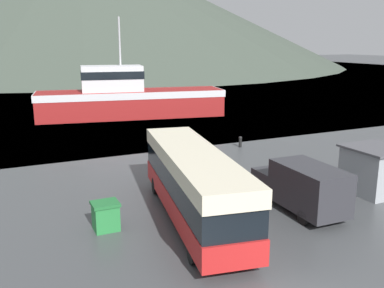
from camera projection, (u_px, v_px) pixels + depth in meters
water_surface at (19, 67)px, 137.46m from camera, size 240.00×240.00×0.00m
hill_backdrop at (81, 3)px, 152.40m from camera, size 182.29×182.29×42.96m
tour_bus at (193, 182)px, 19.96m from camera, size 4.45×11.69×3.34m
delivery_van at (302, 186)px, 21.15m from camera, size 2.28×5.70×2.44m
fishing_boat at (128, 97)px, 47.38m from camera, size 20.97×8.33×10.80m
storage_bin at (106, 216)px, 19.12m from camera, size 1.19×1.05×1.30m
dock_kiosk at (376, 170)px, 23.76m from camera, size 3.09×3.08×2.60m
mooring_bollard at (240, 141)px, 34.16m from camera, size 0.28×0.28×0.89m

